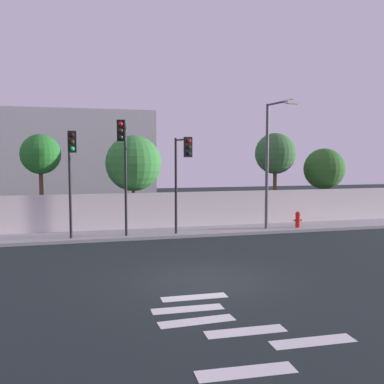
{
  "coord_description": "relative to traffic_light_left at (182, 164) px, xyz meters",
  "views": [
    {
      "loc": [
        -3.85,
        -12.83,
        3.77
      ],
      "look_at": [
        1.34,
        6.5,
        2.19
      ],
      "focal_mm": 41.55,
      "sensor_mm": 36.0,
      "label": 1
    }
  ],
  "objects": [
    {
      "name": "roadside_tree_rightmost",
      "position": [
        9.49,
        3.57,
        -0.39
      ],
      "size": [
        2.41,
        2.41,
        4.28
      ],
      "color": "brown",
      "rests_on": "ground"
    },
    {
      "name": "traffic_light_center",
      "position": [
        -4.9,
        0.03,
        0.13
      ],
      "size": [
        0.36,
        1.48,
        4.71
      ],
      "color": "black",
      "rests_on": "sidewalk"
    },
    {
      "name": "perimeter_wall",
      "position": [
        -0.99,
        2.64,
        -2.41
      ],
      "size": [
        36.0,
        0.18,
        1.8
      ],
      "primitive_type": "cube",
      "color": "silver",
      "rests_on": "sidewalk"
    },
    {
      "name": "traffic_light_right",
      "position": [
        -2.67,
        0.04,
        0.46
      ],
      "size": [
        0.56,
        1.52,
        5.2
      ],
      "color": "black",
      "rests_on": "sidewalk"
    },
    {
      "name": "crosswalk_marking",
      "position": [
        -1.58,
        -10.53,
        -3.45
      ],
      "size": [
        3.81,
        4.75,
        0.01
      ],
      "color": "silver",
      "rests_on": "ground"
    },
    {
      "name": "sidewalk",
      "position": [
        -0.99,
        1.35,
        -3.38
      ],
      "size": [
        36.0,
        2.4,
        0.15
      ],
      "primitive_type": "cube",
      "color": "#989898",
      "rests_on": "ground"
    },
    {
      "name": "roadside_tree_leftmost",
      "position": [
        -6.37,
        3.57,
        0.42
      ],
      "size": [
        1.99,
        1.99,
        4.91
      ],
      "color": "brown",
      "rests_on": "ground"
    },
    {
      "name": "fire_hydrant",
      "position": [
        6.33,
        0.83,
        -2.86
      ],
      "size": [
        0.44,
        0.26,
        0.83
      ],
      "color": "red",
      "rests_on": "sidewalk"
    },
    {
      "name": "street_lamp_curbside",
      "position": [
        4.63,
        0.55,
        0.47
      ],
      "size": [
        0.62,
        2.32,
        6.26
      ],
      "color": "#4C4C51",
      "rests_on": "sidewalk"
    },
    {
      "name": "roadside_tree_midleft",
      "position": [
        -1.77,
        3.57,
        -0.02
      ],
      "size": [
        2.92,
        2.92,
        4.91
      ],
      "color": "brown",
      "rests_on": "ground"
    },
    {
      "name": "low_building_distant",
      "position": [
        -5.37,
        16.64,
        0.19
      ],
      "size": [
        13.38,
        6.0,
        7.29
      ],
      "primitive_type": "cube",
      "color": "#B1B1B1",
      "rests_on": "ground"
    },
    {
      "name": "roadside_tree_midright",
      "position": [
        6.33,
        3.57,
        0.49
      ],
      "size": [
        2.33,
        2.33,
        5.14
      ],
      "color": "brown",
      "rests_on": "ground"
    },
    {
      "name": "traffic_light_left",
      "position": [
        0.0,
        0.0,
        0.0
      ],
      "size": [
        0.51,
        1.52,
        4.51
      ],
      "color": "black",
      "rests_on": "sidewalk"
    },
    {
      "name": "ground_plane",
      "position": [
        -0.99,
        -6.85,
        -3.46
      ],
      "size": [
        80.0,
        80.0,
        0.0
      ],
      "primitive_type": "plane",
      "color": "black"
    }
  ]
}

